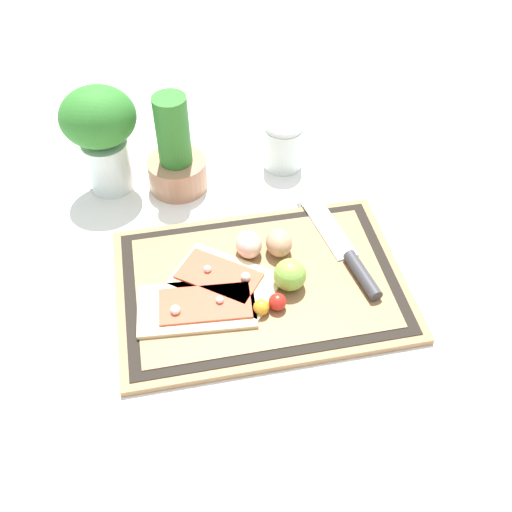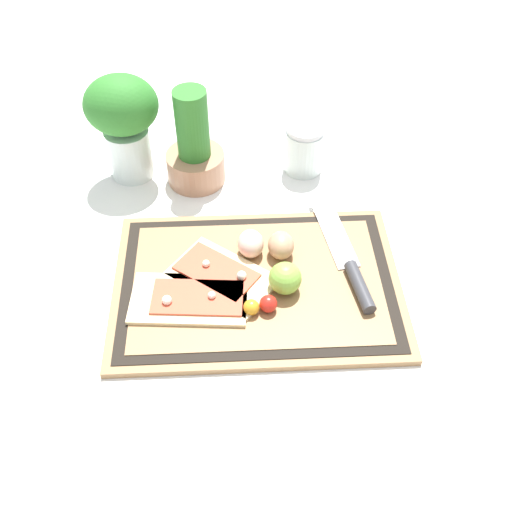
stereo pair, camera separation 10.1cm
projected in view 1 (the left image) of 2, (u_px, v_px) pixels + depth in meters
name	position (u px, v px, depth m)	size (l,w,h in m)	color
ground_plane	(261.00, 287.00, 1.01)	(6.00, 6.00, 0.00)	white
cutting_board	(261.00, 284.00, 1.01)	(0.48, 0.33, 0.02)	#997047
pizza_slice_near	(198.00, 306.00, 0.96)	(0.20, 0.12, 0.02)	beige
pizza_slice_far	(225.00, 279.00, 1.00)	(0.20, 0.19, 0.02)	beige
knife	(350.00, 258.00, 1.02)	(0.08, 0.29, 0.02)	silver
egg_brown	(279.00, 243.00, 1.03)	(0.05, 0.05, 0.05)	tan
egg_pink	(249.00, 244.00, 1.03)	(0.05, 0.05, 0.05)	beige
lime	(290.00, 275.00, 0.97)	(0.05, 0.05, 0.05)	#7FB742
cherry_tomato_red	(277.00, 302.00, 0.95)	(0.03, 0.03, 0.03)	red
cherry_tomato_yellow	(261.00, 307.00, 0.94)	(0.03, 0.03, 0.03)	gold
herb_pot	(176.00, 158.00, 1.14)	(0.11, 0.11, 0.20)	#AD7A5B
sauce_jar	(283.00, 148.00, 1.20)	(0.08, 0.08, 0.10)	silver
herb_glass	(101.00, 131.00, 1.10)	(0.14, 0.12, 0.22)	silver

